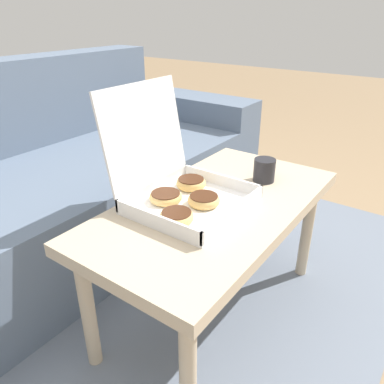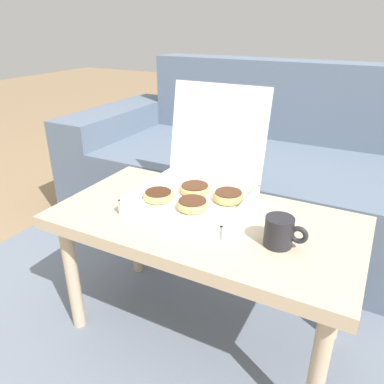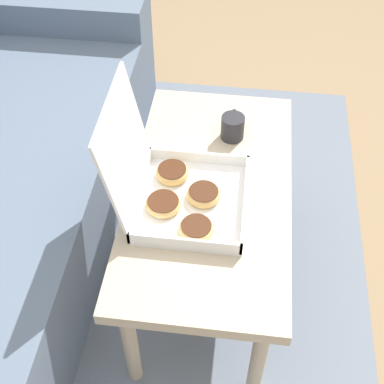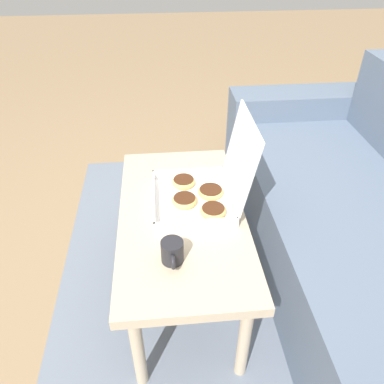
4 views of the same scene
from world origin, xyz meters
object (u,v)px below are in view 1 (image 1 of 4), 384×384
object	(u,v)px
couch	(58,187)
pastry_box	(178,185)
coffee_mug	(265,170)
coffee_table	(216,217)

from	to	relation	value
couch	pastry_box	xyz separation A→B (m)	(-0.07, -0.76, 0.25)
pastry_box	coffee_mug	xyz separation A→B (m)	(0.31, -0.15, -0.02)
couch	coffee_table	bearing A→B (deg)	-90.00
couch	pastry_box	size ratio (longest dim) A/B	5.75
pastry_box	coffee_mug	bearing A→B (deg)	-25.29
coffee_table	pastry_box	distance (m)	0.17
pastry_box	coffee_mug	world-z (taller)	pastry_box
couch	coffee_table	distance (m)	0.87
couch	coffee_table	world-z (taller)	couch
coffee_table	pastry_box	size ratio (longest dim) A/B	2.49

